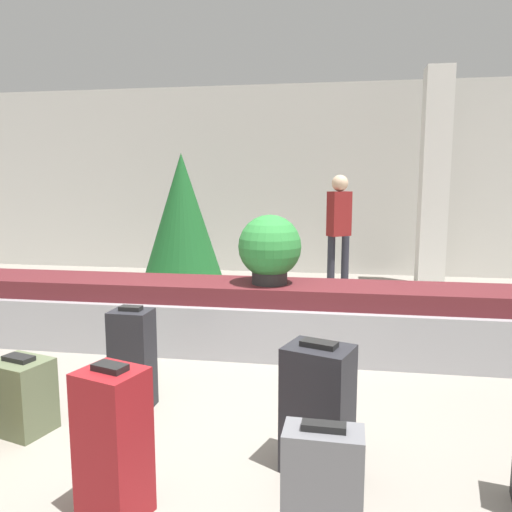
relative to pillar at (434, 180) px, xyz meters
name	(u,v)px	position (x,y,z in m)	size (l,w,h in m)	color
ground_plane	(222,418)	(-2.13, -4.66, -1.60)	(18.00, 18.00, 0.00)	gray
back_wall	(295,180)	(-2.13, 0.92, 0.00)	(18.00, 0.06, 3.20)	beige
carousel	(256,317)	(-2.13, -3.23, -1.30)	(8.20, 0.81, 0.64)	#9E9EA3
pillar	(434,180)	(0.00, 0.00, 0.00)	(0.38, 0.38, 3.20)	silver
suitcase_0	(322,491)	(-1.43, -5.78, -1.32)	(0.34, 0.19, 0.58)	slate
suitcase_2	(318,408)	(-1.47, -5.17, -1.25)	(0.42, 0.37, 0.73)	#232328
suitcase_3	(113,444)	(-2.39, -5.71, -1.24)	(0.34, 0.32, 0.75)	maroon
suitcase_5	(133,359)	(-2.77, -4.61, -1.25)	(0.28, 0.23, 0.73)	#232328
suitcase_6	(21,395)	(-3.33, -5.04, -1.37)	(0.41, 0.36, 0.49)	#5B6647
potted_plant_0	(270,249)	(-1.99, -3.26, -0.64)	(0.58, 0.58, 0.64)	#2D2D2D
traveler_0	(339,222)	(-1.36, -0.49, -0.60)	(0.36, 0.34, 1.67)	#282833
decorated_tree	(182,220)	(-3.45, -1.26, -0.53)	(1.13, 1.13, 1.95)	#4C331E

